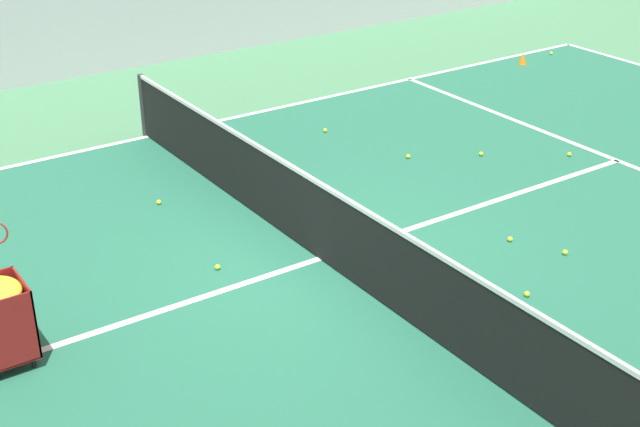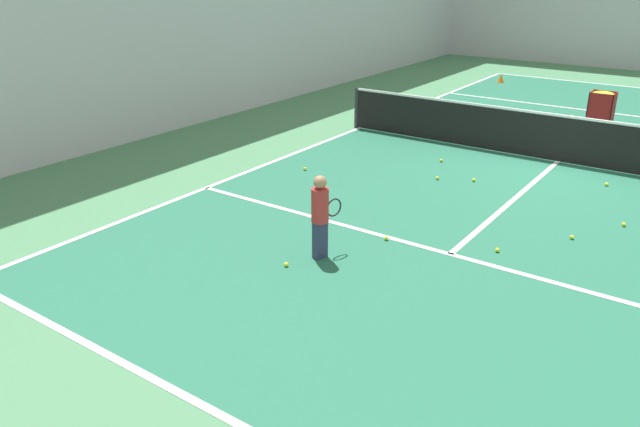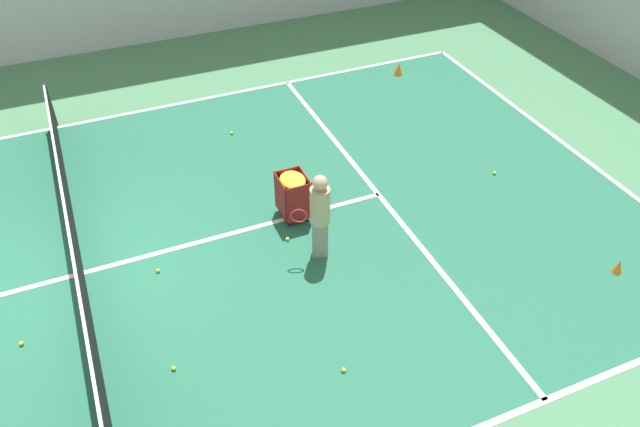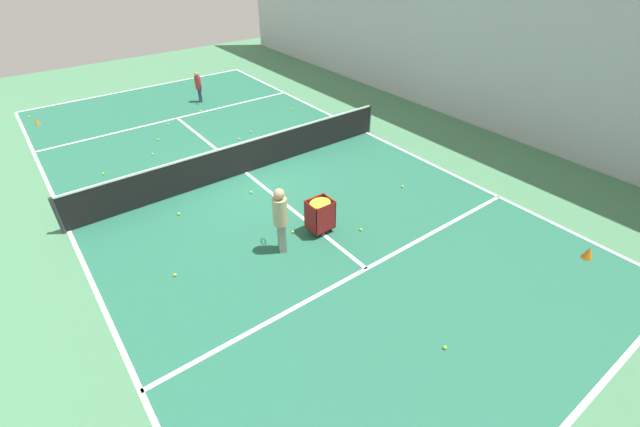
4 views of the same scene
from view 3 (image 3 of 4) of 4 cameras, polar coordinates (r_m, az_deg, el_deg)
The scene contains 19 objects.
ground_plane at distance 11.33m, azimuth -20.83°, elevation -5.12°, with size 31.99×31.99×0.00m, color #477F56.
court_playing_area at distance 11.33m, azimuth -20.83°, elevation -5.11°, with size 10.15×20.37×0.00m.
line_baseline_far at distance 14.71m, azimuth 21.52°, elevation 5.89°, with size 10.15×0.10×0.00m, color white.
line_sideline_left at distance 15.49m, azimuth -22.93°, elevation 7.25°, with size 0.10×20.37×0.00m, color white.
line_service_far at distance 12.29m, azimuth 5.36°, elevation 1.76°, with size 10.15×0.10×0.00m, color white.
line_centre_service at distance 11.32m, azimuth -20.83°, elevation -5.10°, with size 0.10×11.20×0.00m, color white.
tennis_net at distance 10.98m, azimuth -21.46°, elevation -3.10°, with size 10.45×0.10×1.04m.
coach_at_net at distance 10.29m, azimuth -0.03°, elevation 0.17°, with size 0.44×0.70×1.69m.
ball_cart at distance 11.32m, azimuth -2.50°, elevation 2.26°, with size 0.61×0.51×0.92m.
training_cone_0 at distance 16.64m, azimuth 7.20°, elevation 12.97°, with size 0.24×0.24×0.31m, color orange.
training_cone_2 at distance 11.66m, azimuth 25.64°, elevation -4.39°, with size 0.16×0.16×0.26m, color orange.
tennis_ball_1 at distance 10.54m, azimuth -25.64°, elevation -10.67°, with size 0.07×0.07×0.07m, color yellow.
tennis_ball_4 at distance 14.17m, azimuth -8.09°, elevation 7.31°, with size 0.07×0.07×0.07m, color yellow.
tennis_ball_5 at distance 13.25m, azimuth 15.67°, elevation 3.59°, with size 0.07×0.07×0.07m, color yellow.
tennis_ball_9 at distance 11.19m, azimuth -2.99°, elevation -2.33°, with size 0.07×0.07×0.07m, color yellow.
tennis_ball_13 at distance 9.25m, azimuth 2.18°, elevation -14.10°, with size 0.07×0.07×0.07m, color yellow.
tennis_ball_14 at distance 9.50m, azimuth -13.23°, elevation -13.61°, with size 0.07×0.07×0.07m, color yellow.
tennis_ball_15 at distance 10.93m, azimuth -14.59°, elevation -5.08°, with size 0.07×0.07×0.07m, color yellow.
tennis_ball_18 at distance 12.49m, azimuth -1.18°, elevation 2.83°, with size 0.07×0.07×0.07m, color yellow.
Camera 3 is at (8.48, 0.76, 7.47)m, focal length 35.00 mm.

